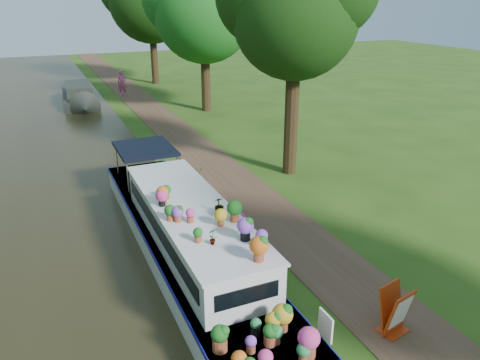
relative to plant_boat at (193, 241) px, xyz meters
The scene contains 10 objects.
ground 3.43m from the plant_boat, 47.32° to the left, with size 100.00×100.00×0.00m, color #274812.
canal_water 4.55m from the plant_boat, 146.96° to the left, with size 10.00×100.00×0.02m, color black.
towpath 4.31m from the plant_boat, 35.26° to the left, with size 2.20×100.00×0.03m, color #4A3222.
plant_boat is the anchor object (origin of this frame).
tree_near_overhang 9.99m from the plant_boat, 42.36° to the left, with size 5.52×5.28×8.99m.
tree_near_mid 19.58m from the plant_boat, 68.98° to the left, with size 6.90×6.60×9.40m.
second_boat 22.66m from the plant_boat, 91.27° to the left, with size 2.38×7.20×1.38m.
sandwich_board 5.32m from the plant_boat, 53.09° to the right, with size 0.73×0.68×1.10m.
pedestrian_pink 24.54m from the plant_boat, 83.57° to the left, with size 0.67×0.44×1.83m, color #D6587B.
verge_plant 6.80m from the plant_boat, 70.14° to the left, with size 0.43×0.37×0.48m, color #35641E.
Camera 1 is at (-5.55, -12.97, 6.96)m, focal length 35.00 mm.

